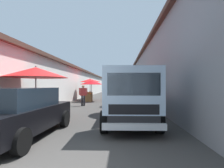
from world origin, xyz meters
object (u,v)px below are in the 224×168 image
(fruit_stall_mid_lane, at_px, (126,81))
(fruit_stall_near_left, at_px, (91,84))
(vendor_in_shade, at_px, (114,93))
(delivery_truck, at_px, (130,99))
(fruit_stall_far_right, at_px, (36,77))
(vendor_by_crates, at_px, (83,94))
(hatchback_car, at_px, (20,112))
(fruit_stall_near_right, at_px, (128,79))
(fruit_stall_far_left, at_px, (90,84))

(fruit_stall_mid_lane, xyz_separation_m, fruit_stall_near_left, (3.59, 3.30, -0.20))
(vendor_in_shade, bearing_deg, delivery_truck, -173.45)
(fruit_stall_far_right, height_order, vendor_by_crates, fruit_stall_far_right)
(delivery_truck, relative_size, vendor_in_shade, 3.02)
(fruit_stall_mid_lane, height_order, hatchback_car, fruit_stall_mid_lane)
(fruit_stall_near_right, height_order, vendor_in_shade, fruit_stall_near_right)
(fruit_stall_mid_lane, bearing_deg, delivery_truck, 179.64)
(fruit_stall_near_right, distance_m, delivery_truck, 3.44)
(vendor_by_crates, xyz_separation_m, vendor_in_shade, (1.31, -2.27, 0.06))
(fruit_stall_far_right, bearing_deg, vendor_by_crates, -9.09)
(fruit_stall_far_left, relative_size, hatchback_car, 0.60)
(fruit_stall_mid_lane, bearing_deg, vendor_in_shade, 41.45)
(fruit_stall_far_left, xyz_separation_m, fruit_stall_far_right, (-11.57, 0.29, 0.14))
(fruit_stall_far_left, height_order, fruit_stall_near_right, fruit_stall_near_right)
(fruit_stall_far_right, height_order, hatchback_car, fruit_stall_far_right)
(vendor_by_crates, bearing_deg, delivery_truck, -154.80)
(fruit_stall_far_left, distance_m, fruit_stall_near_left, 2.32)
(hatchback_car, relative_size, vendor_in_shade, 2.41)
(fruit_stall_far_right, distance_m, hatchback_car, 2.94)
(fruit_stall_mid_lane, xyz_separation_m, fruit_stall_near_right, (-3.68, -0.02, 0.03))
(fruit_stall_far_right, bearing_deg, delivery_truck, -107.57)
(fruit_stall_far_right, height_order, delivery_truck, fruit_stall_far_right)
(vendor_in_shade, bearing_deg, fruit_stall_near_right, -168.24)
(vendor_in_shade, bearing_deg, fruit_stall_near_left, 43.05)
(fruit_stall_far_right, bearing_deg, fruit_stall_near_left, -5.10)
(fruit_stall_far_left, height_order, fruit_stall_far_right, fruit_stall_far_right)
(vendor_in_shade, bearing_deg, vendor_by_crates, 120.07)
(fruit_stall_mid_lane, xyz_separation_m, fruit_stall_far_left, (5.84, 3.84, -0.08))
(delivery_truck, xyz_separation_m, vendor_by_crates, (6.81, 3.21, -0.14))
(fruit_stall_near_left, height_order, delivery_truck, fruit_stall_near_left)
(delivery_truck, xyz_separation_m, vendor_in_shade, (8.13, 0.93, -0.09))
(fruit_stall_mid_lane, bearing_deg, vendor_by_crates, 93.67)
(hatchback_car, bearing_deg, fruit_stall_mid_lane, -21.89)
(fruit_stall_near_right, xyz_separation_m, hatchback_car, (-4.62, 3.35, -1.14))
(fruit_stall_near_left, height_order, vendor_by_crates, fruit_stall_near_left)
(fruit_stall_near_right, bearing_deg, vendor_by_crates, 43.27)
(fruit_stall_mid_lane, bearing_deg, fruit_stall_far_left, 33.33)
(vendor_by_crates, bearing_deg, hatchback_car, 179.39)
(fruit_stall_far_left, xyz_separation_m, vendor_in_shade, (-4.74, -2.87, -0.81))
(fruit_stall_far_right, relative_size, hatchback_car, 0.71)
(delivery_truck, bearing_deg, vendor_by_crates, 25.20)
(hatchback_car, distance_m, delivery_truck, 3.54)
(fruit_stall_mid_lane, xyz_separation_m, fruit_stall_far_right, (-5.73, 4.13, 0.07))
(fruit_stall_far_left, bearing_deg, hatchback_car, -177.94)
(hatchback_car, height_order, delivery_truck, delivery_truck)
(fruit_stall_mid_lane, xyz_separation_m, vendor_by_crates, (-0.21, 3.25, -0.95))
(fruit_stall_near_right, bearing_deg, fruit_stall_far_left, 22.08)
(vendor_by_crates, height_order, vendor_in_shade, vendor_in_shade)
(fruit_stall_near_left, xyz_separation_m, delivery_truck, (-10.61, -3.26, -0.60))
(fruit_stall_near_left, distance_m, vendor_by_crates, 3.87)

